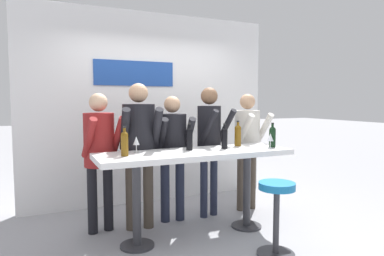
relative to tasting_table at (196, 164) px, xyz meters
The scene contains 16 objects.
ground_plane 0.83m from the tasting_table, behind, with size 40.00×40.00×0.00m, color #9E9EA3.
back_wall 1.68m from the tasting_table, 90.08° to the left, with size 3.79×0.12×2.83m.
tasting_table is the anchor object (origin of this frame).
bar_stool 0.98m from the tasting_table, 55.65° to the right, with size 0.37×0.37×0.73m.
person_far_left 1.12m from the tasting_table, 148.98° to the left, with size 0.47×0.57×1.61m.
person_left 0.74m from the tasting_table, 136.66° to the left, with size 0.49×0.59×1.73m.
person_center_left 0.59m from the tasting_table, 95.83° to the left, with size 0.46×0.54×1.58m.
person_center 0.74m from the tasting_table, 50.01° to the left, with size 0.43×0.56×1.70m.
person_center_right 1.22m from the tasting_table, 28.30° to the left, with size 0.44×0.54×1.62m.
wine_bottle_0 0.30m from the tasting_table, 109.88° to the left, with size 0.07×0.07×0.31m.
wine_bottle_1 1.02m from the tasting_table, ahead, with size 0.08×0.08×0.30m.
wine_bottle_2 0.48m from the tasting_table, ahead, with size 0.07×0.07×0.29m.
wine_bottle_3 0.73m from the tasting_table, 14.35° to the left, with size 0.08×0.08×0.31m.
wine_bottle_4 0.85m from the tasting_table, behind, with size 0.08×0.08×0.30m.
wine_glass_0 0.94m from the tasting_table, 10.15° to the right, with size 0.07×0.07×0.18m.
wine_glass_1 0.70m from the tasting_table, 166.42° to the left, with size 0.07×0.07×0.18m.
Camera 1 is at (-1.59, -3.40, 1.53)m, focal length 32.00 mm.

